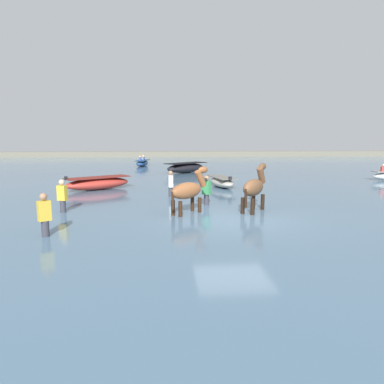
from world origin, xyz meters
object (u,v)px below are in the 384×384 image
Objects in this scene: horse_lead_bay at (254,189)px; boat_mid_channel at (186,168)px; boat_near_starboard at (222,182)px; person_wading_mid at (45,221)px; boat_near_port at (98,183)px; boat_far_inshore at (142,163)px; person_onlooker_right at (171,187)px; person_onlooker_left at (63,201)px; horse_trailing_chestnut at (188,192)px; person_wading_close at (206,195)px.

horse_lead_bay reaches higher than boat_mid_channel.
boat_mid_channel is at bearing 99.55° from boat_near_starboard.
boat_mid_channel is 18.43m from person_wading_mid.
boat_near_port is 16.23m from boat_far_inshore.
person_onlooker_right is 5.06m from person_onlooker_left.
boat_mid_channel is at bearing 69.87° from person_onlooker_left.
person_wading_mid is at bearing -82.43° from person_onlooker_left.
boat_near_port is 5.73m from person_onlooker_left.
horse_lead_bay reaches higher than horse_trailing_chestnut.
person_onlooker_left is (-3.92, -3.20, 0.00)m from person_onlooker_right.
horse_lead_bay is at bearing 4.04° from horse_trailing_chestnut.
horse_trailing_chestnut is 1.75m from person_wading_close.
person_wading_mid is (0.42, -3.16, 0.00)m from person_onlooker_left.
horse_trailing_chestnut is 7.60m from boat_near_port.
boat_near_starboard is 6.60m from boat_near_port.
horse_trailing_chestnut is at bearing -119.22° from person_wading_close.
person_wading_close is at bearing 60.78° from horse_trailing_chestnut.
person_onlooker_left is at bearing -140.79° from person_onlooker_right.
horse_trailing_chestnut reaches higher than person_onlooker_right.
horse_lead_bay is at bearing -84.26° from boat_mid_channel.
person_onlooker_right is at bearing -82.70° from boat_far_inshore.
boat_near_starboard is 11.27m from person_wading_mid.
person_onlooker_left is at bearing -137.81° from boat_near_starboard.
boat_mid_channel is 2.26× the size of person_wading_close.
boat_mid_channel is (5.16, 8.87, 0.06)m from boat_near_port.
boat_near_starboard is at bearing -80.45° from boat_mid_channel.
horse_lead_bay is 6.54m from boat_near_starboard.
person_wading_mid is at bearing -124.33° from boat_near_starboard.
boat_mid_channel is (-1.50, 14.97, -0.44)m from horse_lead_bay.
person_onlooker_right reaches higher than boat_near_starboard.
boat_near_port is (-4.26, 6.28, -0.44)m from horse_trailing_chestnut.
boat_mid_channel is 11.49m from person_onlooker_right.
person_wading_mid is (-6.44, -2.78, -0.40)m from horse_lead_bay.
person_wading_close is (5.29, 0.95, 0.00)m from person_onlooker_left.
horse_trailing_chestnut reaches higher than boat_far_inshore.
horse_lead_bay reaches higher than boat_near_port.
horse_lead_bay reaches higher than boat_far_inshore.
person_wading_close is (-1.48, -5.19, 0.14)m from boat_near_starboard.
person_onlooker_right is 1.00× the size of person_onlooker_left.
horse_trailing_chestnut is 0.56× the size of boat_mid_channel.
boat_far_inshore is 1.96× the size of person_wading_close.
horse_trailing_chestnut is 1.26× the size of person_wading_close.
person_wading_close is at bearing -90.26° from boat_mid_channel.
person_wading_close reaches higher than boat_mid_channel.
horse_lead_bay is 4.65m from person_onlooker_right.
person_wading_mid reaches higher than boat_near_port.
boat_far_inshore is at bearing 85.28° from boat_near_port.
boat_near_port is at bearing 145.85° from person_onlooker_right.
boat_near_starboard is at bearing 42.19° from person_onlooker_left.
boat_far_inshore is at bearing 103.46° from horse_lead_bay.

